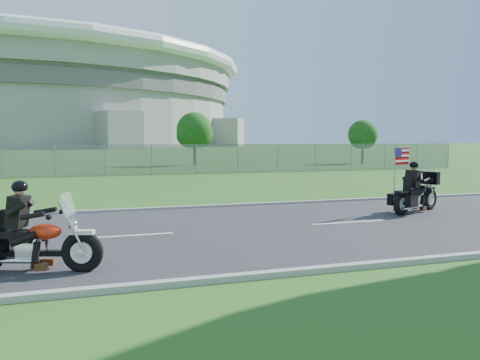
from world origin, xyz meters
name	(u,v)px	position (x,y,z in m)	size (l,w,h in m)	color
ground	(209,233)	(0.00, 0.00, 0.00)	(420.00, 420.00, 0.00)	#204615
road	(209,232)	(0.00, 0.00, 0.02)	(120.00, 8.00, 0.04)	#28282B
curb_north	(180,208)	(0.00, 4.05, 0.05)	(120.00, 0.18, 0.12)	#9E9B93
curb_south	(265,275)	(0.00, -4.05, 0.05)	(120.00, 0.18, 0.12)	#9E9B93
fence	(55,161)	(-5.00, 20.00, 1.00)	(60.00, 0.03, 2.00)	gray
stadium	(40,102)	(-20.00, 170.00, 15.58)	(140.40, 140.40, 29.20)	#A3A099
tree_fence_near	(195,132)	(6.04, 30.04, 2.97)	(3.52, 3.28, 4.75)	#382316
tree_fence_far	(363,136)	(22.04, 28.03, 2.64)	(3.08, 2.87, 4.20)	#382316
motorcycle_lead	(31,244)	(-3.80, -2.55, 0.52)	(2.38, 1.09, 1.65)	black
motorcycle_follow	(416,196)	(6.98, 1.00, 0.57)	(2.34, 1.29, 2.06)	black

